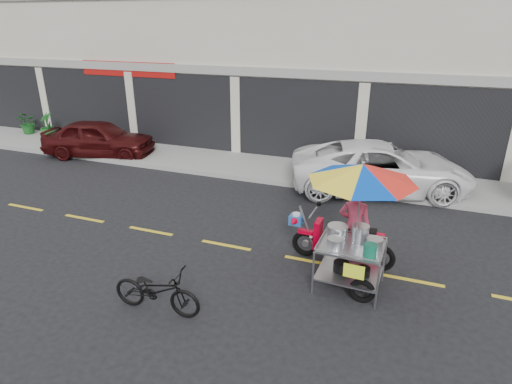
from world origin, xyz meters
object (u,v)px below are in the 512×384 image
(maroon_sedan, at_px, (99,138))
(white_pickup, at_px, (381,167))
(food_vendor_rig, at_px, (356,205))
(near_bicycle, at_px, (157,290))

(maroon_sedan, height_order, white_pickup, white_pickup)
(white_pickup, bearing_deg, food_vendor_rig, 164.27)
(white_pickup, relative_size, food_vendor_rig, 2.08)
(maroon_sedan, height_order, near_bicycle, maroon_sedan)
(near_bicycle, xyz_separation_m, food_vendor_rig, (2.97, 2.24, 1.15))
(maroon_sedan, bearing_deg, white_pickup, -103.39)
(near_bicycle, bearing_deg, white_pickup, -25.29)
(white_pickup, relative_size, near_bicycle, 3.21)
(food_vendor_rig, bearing_deg, maroon_sedan, 155.89)
(maroon_sedan, xyz_separation_m, near_bicycle, (7.10, -7.18, -0.26))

